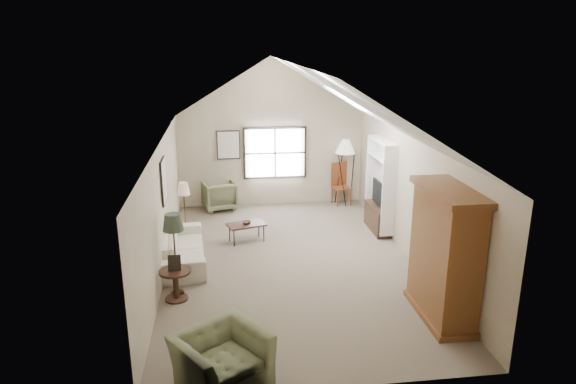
{
  "coord_description": "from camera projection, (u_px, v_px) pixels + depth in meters",
  "views": [
    {
      "loc": [
        -1.29,
        -9.61,
        4.41
      ],
      "look_at": [
        0.0,
        0.4,
        1.4
      ],
      "focal_mm": 32.0,
      "sensor_mm": 36.0,
      "label": 1
    }
  ],
  "objects": [
    {
      "name": "media_console",
      "position": [
        378.0,
        218.0,
        12.27
      ],
      "size": [
        0.34,
        1.18,
        0.6
      ],
      "primitive_type": "cube",
      "color": "#382316",
      "rests_on": "ground"
    },
    {
      "name": "room_shell",
      "position": [
        291.0,
        106.0,
        9.63
      ],
      "size": [
        5.01,
        8.01,
        4.0
      ],
      "color": "#6D5F4E",
      "rests_on": "ground"
    },
    {
      "name": "skylight",
      "position": [
        347.0,
        99.0,
        10.64
      ],
      "size": [
        0.8,
        1.2,
        0.52
      ],
      "primitive_type": null,
      "color": "white",
      "rests_on": "room_shell"
    },
    {
      "name": "tan_lamp",
      "position": [
        185.0,
        211.0,
        11.53
      ],
      "size": [
        0.3,
        0.3,
        1.4
      ],
      "primitive_type": null,
      "rotation": [
        0.0,
        0.0,
        0.08
      ],
      "color": "tan",
      "rests_on": "ground"
    },
    {
      "name": "coffee_table",
      "position": [
        247.0,
        233.0,
        11.59
      ],
      "size": [
        0.94,
        0.68,
        0.43
      ],
      "primitive_type": "cube",
      "rotation": [
        0.0,
        0.0,
        0.28
      ],
      "color": "#3D2019",
      "rests_on": "ground"
    },
    {
      "name": "window",
      "position": [
        275.0,
        153.0,
        13.91
      ],
      "size": [
        1.72,
        0.08,
        1.42
      ],
      "primitive_type": "cube",
      "color": "black",
      "rests_on": "room_shell"
    },
    {
      "name": "side_table",
      "position": [
        176.0,
        285.0,
        8.99
      ],
      "size": [
        0.6,
        0.6,
        0.56
      ],
      "primitive_type": "cylinder",
      "rotation": [
        0.0,
        0.0,
        0.08
      ],
      "color": "#362116",
      "rests_on": "ground"
    },
    {
      "name": "side_chair",
      "position": [
        342.0,
        184.0,
        14.14
      ],
      "size": [
        0.52,
        0.52,
        1.16
      ],
      "primitive_type": "cube",
      "rotation": [
        0.0,
        0.0,
        0.18
      ],
      "color": "brown",
      "rests_on": "ground"
    },
    {
      "name": "bowl",
      "position": [
        246.0,
        223.0,
        11.52
      ],
      "size": [
        0.25,
        0.25,
        0.05
      ],
      "primitive_type": "imported",
      "rotation": [
        0.0,
        0.0,
        0.28
      ],
      "color": "#352215",
      "rests_on": "coffee_table"
    },
    {
      "name": "wall_art",
      "position": [
        198.0,
        162.0,
        11.67
      ],
      "size": [
        1.97,
        3.71,
        0.88
      ],
      "color": "black",
      "rests_on": "room_shell"
    },
    {
      "name": "tripod_lamp",
      "position": [
        345.0,
        172.0,
        14.05
      ],
      "size": [
        0.66,
        0.66,
        1.85
      ],
      "primitive_type": null,
      "rotation": [
        0.0,
        0.0,
        0.27
      ],
      "color": "silver",
      "rests_on": "ground"
    },
    {
      "name": "armoire",
      "position": [
        445.0,
        254.0,
        8.22
      ],
      "size": [
        0.6,
        1.5,
        2.2
      ],
      "primitive_type": "cube",
      "color": "brown",
      "rests_on": "ground"
    },
    {
      "name": "tv_alcove",
      "position": [
        380.0,
        184.0,
        12.03
      ],
      "size": [
        0.32,
        1.3,
        2.1
      ],
      "primitive_type": "cube",
      "color": "white",
      "rests_on": "ground"
    },
    {
      "name": "armchair_far",
      "position": [
        219.0,
        195.0,
        13.78
      ],
      "size": [
        0.99,
        1.01,
        0.76
      ],
      "primitive_type": "imported",
      "rotation": [
        0.0,
        0.0,
        3.38
      ],
      "color": "#6A714F",
      "rests_on": "ground"
    },
    {
      "name": "tv_panel",
      "position": [
        379.0,
        193.0,
        12.09
      ],
      "size": [
        0.05,
        0.9,
        0.55
      ],
      "primitive_type": "cube",
      "color": "black",
      "rests_on": "media_console"
    },
    {
      "name": "armchair_near",
      "position": [
        222.0,
        359.0,
        6.76
      ],
      "size": [
        1.48,
        1.44,
        0.73
      ],
      "primitive_type": "imported",
      "rotation": [
        0.0,
        0.0,
        0.59
      ],
      "color": "#6C724F",
      "rests_on": "ground"
    },
    {
      "name": "dark_lamp",
      "position": [
        175.0,
        254.0,
        9.04
      ],
      "size": [
        0.4,
        0.4,
        1.55
      ],
      "primitive_type": null,
      "rotation": [
        0.0,
        0.0,
        0.08
      ],
      "color": "#252D20",
      "rests_on": "ground"
    },
    {
      "name": "sofa",
      "position": [
        182.0,
        247.0,
        10.5
      ],
      "size": [
        1.04,
        2.29,
        0.65
      ],
      "primitive_type": "imported",
      "rotation": [
        0.0,
        0.0,
        1.65
      ],
      "color": "beige",
      "rests_on": "ground"
    }
  ]
}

